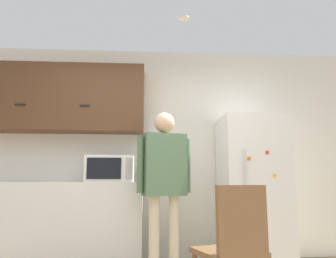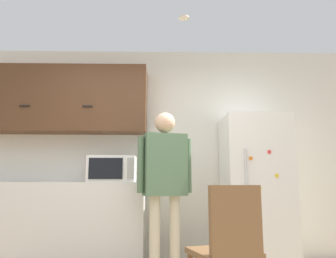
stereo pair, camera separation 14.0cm
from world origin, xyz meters
name	(u,v)px [view 1 (the left image)]	position (x,y,z in m)	size (l,w,h in m)	color
back_wall	(146,150)	(0.00, 2.03, 1.35)	(6.00, 0.06, 2.70)	silver
counter	(48,223)	(-1.12, 1.72, 0.47)	(2.17, 0.56, 0.93)	silver
upper_cabinets	(58,99)	(-1.12, 1.82, 1.97)	(2.17, 0.37, 0.84)	#51331E
microwave	(110,169)	(-0.41, 1.65, 1.09)	(0.54, 0.42, 0.30)	white
person	(164,173)	(0.20, 1.27, 1.03)	(0.58, 0.33, 1.69)	beige
refrigerator	(253,189)	(1.28, 1.64, 0.86)	(0.74, 0.72, 1.71)	white
chair	(234,245)	(0.62, 0.08, 0.50)	(0.52, 0.52, 0.91)	brown
ceiling_light	(184,18)	(0.40, 1.02, 2.68)	(0.11, 0.11, 0.01)	white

